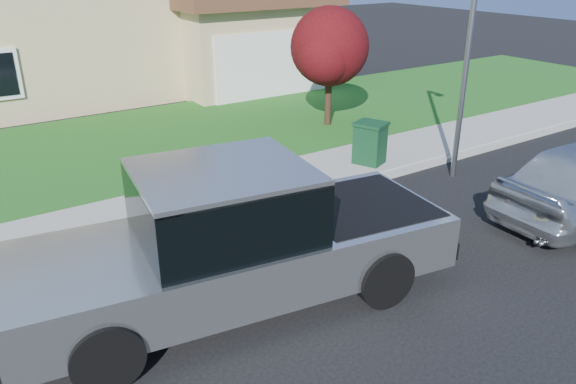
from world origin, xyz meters
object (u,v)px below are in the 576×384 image
object	(u,v)px
street_lamp	(471,45)
woman	(175,216)
trash_bin	(370,143)
pickup_truck	(234,241)
ornamental_tree	(330,50)

from	to	relation	value
street_lamp	woman	bearing A→B (deg)	-177.58
trash_bin	woman	bearing A→B (deg)	174.50
pickup_truck	street_lamp	xyz separation A→B (m)	(6.84, 1.64, 2.04)
ornamental_tree	street_lamp	distance (m)	5.00
pickup_truck	street_lamp	size ratio (longest dim) A/B	1.28
ornamental_tree	trash_bin	bearing A→B (deg)	-111.73
ornamental_tree	street_lamp	xyz separation A→B (m)	(-0.00, -4.94, 0.75)
ornamental_tree	trash_bin	distance (m)	4.00
ornamental_tree	woman	bearing A→B (deg)	-144.31
ornamental_tree	trash_bin	world-z (taller)	ornamental_tree
trash_bin	street_lamp	world-z (taller)	street_lamp
woman	ornamental_tree	size ratio (longest dim) A/B	0.57
pickup_truck	trash_bin	size ratio (longest dim) A/B	6.70
ornamental_tree	street_lamp	world-z (taller)	street_lamp
ornamental_tree	trash_bin	xyz separation A→B (m)	(-1.35, -3.39, -1.64)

